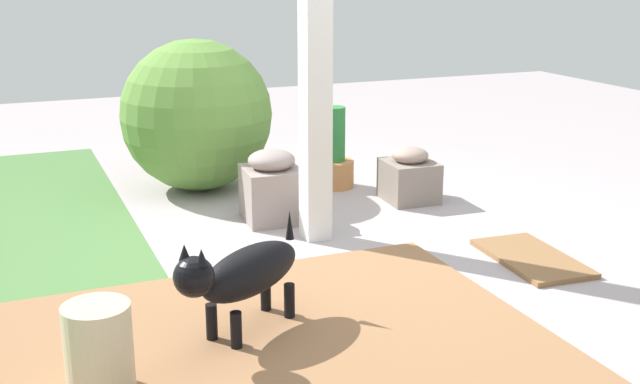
% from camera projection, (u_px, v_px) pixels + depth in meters
% --- Properties ---
extents(ground_plane, '(12.00, 12.00, 0.00)m').
position_uv_depth(ground_plane, '(338.00, 249.00, 4.62)').
color(ground_plane, '#AB9FA2').
extents(brick_path, '(1.80, 2.40, 0.02)m').
position_uv_depth(brick_path, '(269.00, 345.00, 3.45)').
color(brick_path, '#966945').
rests_on(brick_path, ground).
extents(porch_pillar, '(0.15, 0.15, 2.03)m').
position_uv_depth(porch_pillar, '(315.00, 69.00, 4.55)').
color(porch_pillar, white).
rests_on(porch_pillar, ground).
extents(stone_planter_nearest, '(0.38, 0.36, 0.38)m').
position_uv_depth(stone_planter_nearest, '(409.00, 176.00, 5.53)').
color(stone_planter_nearest, gray).
rests_on(stone_planter_nearest, ground).
extents(stone_planter_mid, '(0.41, 0.38, 0.46)m').
position_uv_depth(stone_planter_mid, '(272.00, 187.00, 5.09)').
color(stone_planter_mid, gray).
rests_on(stone_planter_mid, ground).
extents(round_shrub, '(1.09, 1.09, 1.09)m').
position_uv_depth(round_shrub, '(196.00, 115.00, 5.73)').
color(round_shrub, '#5E8D3C').
rests_on(round_shrub, ground).
extents(terracotta_pot_tall, '(0.29, 0.29, 0.60)m').
position_uv_depth(terracotta_pot_tall, '(334.00, 159.00, 5.85)').
color(terracotta_pot_tall, '#BB7947').
rests_on(terracotta_pot_tall, ground).
extents(dog, '(0.52, 0.69, 0.51)m').
position_uv_depth(dog, '(243.00, 273.00, 3.48)').
color(dog, black).
rests_on(dog, ground).
extents(ceramic_urn, '(0.26, 0.26, 0.38)m').
position_uv_depth(ceramic_urn, '(99.00, 351.00, 3.01)').
color(ceramic_urn, beige).
rests_on(ceramic_urn, ground).
extents(doormat, '(0.73, 0.43, 0.03)m').
position_uv_depth(doormat, '(532.00, 258.00, 4.45)').
color(doormat, olive).
rests_on(doormat, ground).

